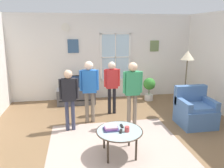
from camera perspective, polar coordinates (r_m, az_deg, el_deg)
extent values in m
cube|color=brown|center=(4.51, 2.86, -14.52)|extent=(6.21, 6.28, 0.02)
cube|color=silver|center=(6.87, -2.34, 7.05)|extent=(5.61, 0.12, 2.60)
cube|color=silver|center=(6.86, 0.88, 7.06)|extent=(0.91, 0.02, 1.44)
cube|color=white|center=(6.79, 0.94, 13.10)|extent=(0.97, 0.04, 0.06)
cube|color=white|center=(6.97, 0.89, 1.14)|extent=(0.97, 0.04, 0.06)
cube|color=white|center=(6.77, -2.89, 6.95)|extent=(0.06, 0.04, 1.44)
cube|color=white|center=(6.94, 4.62, 7.10)|extent=(0.06, 0.04, 1.44)
cube|color=white|center=(6.84, 0.91, 7.04)|extent=(0.03, 0.04, 1.44)
cube|color=white|center=(6.84, 0.91, 7.04)|extent=(0.91, 0.04, 0.03)
cube|color=#38567A|center=(6.69, -10.12, 9.71)|extent=(0.32, 0.03, 0.40)
cube|color=#667A4C|center=(7.16, 11.03, 9.73)|extent=(0.28, 0.03, 0.34)
cylinder|color=silver|center=(6.67, -12.04, 14.33)|extent=(0.24, 0.04, 0.24)
cube|color=tan|center=(4.37, 0.93, -15.32)|extent=(2.53, 2.04, 0.01)
cube|color=#4C4C51|center=(6.53, -9.30, -3.15)|extent=(1.10, 0.45, 0.46)
cube|color=black|center=(6.33, -9.25, -4.36)|extent=(0.99, 0.02, 0.02)
cylinder|color=#4C4C4C|center=(6.46, -9.39, -0.99)|extent=(0.08, 0.08, 0.05)
cube|color=black|center=(6.41, -9.46, 0.64)|extent=(0.60, 0.05, 0.37)
cube|color=navy|center=(6.38, -9.45, 0.59)|extent=(0.56, 0.01, 0.33)
cube|color=#476B9E|center=(5.39, 20.92, -7.95)|extent=(0.76, 0.72, 0.42)
cube|color=#476B9E|center=(5.50, 19.75, -2.62)|extent=(0.76, 0.16, 0.45)
cube|color=#476B9E|center=(5.13, 18.14, -5.13)|extent=(0.12, 0.65, 0.20)
cube|color=#476B9E|center=(5.46, 24.11, -4.54)|extent=(0.12, 0.65, 0.20)
cube|color=#4D73AA|center=(5.27, 21.44, -5.62)|extent=(0.61, 0.50, 0.08)
cylinder|color=#99B2B7|center=(3.86, 1.95, -12.17)|extent=(0.79, 0.79, 0.02)
torus|color=#3F3328|center=(3.86, 1.95, -12.17)|extent=(0.82, 0.82, 0.02)
cylinder|color=#33281E|center=(4.13, -2.10, -13.78)|extent=(0.04, 0.04, 0.44)
cylinder|color=#33281E|center=(4.21, 4.50, -13.23)|extent=(0.04, 0.04, 0.44)
cylinder|color=#33281E|center=(3.72, -1.06, -17.18)|extent=(0.04, 0.04, 0.44)
cylinder|color=#33281E|center=(3.81, 6.34, -16.45)|extent=(0.04, 0.04, 0.44)
cube|color=#3C3D69|center=(3.87, -0.26, -11.78)|extent=(0.27, 0.20, 0.02)
cube|color=#B45ABF|center=(3.86, -0.26, -11.45)|extent=(0.21, 0.16, 0.03)
cube|color=#C88EA7|center=(3.85, -0.26, -11.10)|extent=(0.21, 0.17, 0.02)
cylinder|color=#BF3F3F|center=(3.80, 3.93, -11.66)|extent=(0.08, 0.08, 0.09)
cube|color=black|center=(4.00, 2.55, -10.90)|extent=(0.04, 0.14, 0.02)
cube|color=black|center=(3.81, 2.33, -12.22)|extent=(0.08, 0.15, 0.02)
cylinder|color=#333851|center=(4.85, -11.65, -8.10)|extent=(0.08, 0.08, 0.68)
cylinder|color=#333851|center=(4.85, -10.13, -8.04)|extent=(0.08, 0.08, 0.68)
cube|color=black|center=(4.67, -11.22, -1.47)|extent=(0.29, 0.15, 0.48)
sphere|color=#D8AD8C|center=(4.59, -11.42, 2.52)|extent=(0.18, 0.18, 0.18)
cylinder|color=black|center=(4.65, -13.35, -1.34)|extent=(0.06, 0.06, 0.43)
cylinder|color=black|center=(4.64, -9.12, -1.17)|extent=(0.06, 0.06, 0.43)
cylinder|color=#726656|center=(5.17, -6.58, -6.12)|extent=(0.09, 0.09, 0.74)
cylinder|color=#726656|center=(5.18, -5.05, -6.05)|extent=(0.09, 0.09, 0.74)
cube|color=blue|center=(4.99, -5.99, 0.71)|extent=(0.32, 0.17, 0.52)
sphere|color=beige|center=(4.92, -6.10, 4.81)|extent=(0.20, 0.20, 0.20)
cylinder|color=blue|center=(4.96, -8.14, 0.87)|extent=(0.07, 0.07, 0.47)
cylinder|color=blue|center=(4.98, -3.84, 1.04)|extent=(0.07, 0.07, 0.47)
cylinder|color=black|center=(5.67, -0.69, -4.44)|extent=(0.08, 0.08, 0.69)
cylinder|color=black|center=(5.69, 0.60, -4.37)|extent=(0.08, 0.08, 0.69)
cube|color=red|center=(5.52, -0.04, 1.41)|extent=(0.30, 0.16, 0.49)
sphere|color=beige|center=(5.45, -0.04, 4.87)|extent=(0.19, 0.19, 0.19)
cylinder|color=red|center=(5.46, -1.81, 1.54)|extent=(0.06, 0.06, 0.44)
cylinder|color=red|center=(5.52, 1.78, 1.68)|extent=(0.06, 0.06, 0.44)
cylinder|color=#726656|center=(4.97, 4.43, -6.90)|extent=(0.09, 0.09, 0.74)
cylinder|color=#726656|center=(5.01, 5.98, -6.79)|extent=(0.09, 0.09, 0.74)
cube|color=#338C59|center=(4.80, 5.38, 0.21)|extent=(0.32, 0.17, 0.52)
sphere|color=#D8AD8C|center=(4.72, 5.48, 4.48)|extent=(0.20, 0.20, 0.20)
cylinder|color=#338C59|center=(4.73, 3.26, 0.37)|extent=(0.07, 0.07, 0.47)
cylinder|color=#338C59|center=(4.83, 7.60, 0.55)|extent=(0.07, 0.07, 0.47)
cylinder|color=silver|center=(6.90, 9.58, -3.38)|extent=(0.27, 0.27, 0.19)
cylinder|color=#4C7238|center=(6.86, 9.63, -2.05)|extent=(0.02, 0.02, 0.15)
sphere|color=#34822F|center=(6.79, 9.72, 0.04)|extent=(0.37, 0.37, 0.37)
cylinder|color=black|center=(6.04, 18.01, -7.29)|extent=(0.26, 0.26, 0.03)
cylinder|color=brown|center=(5.83, 18.54, -0.85)|extent=(0.03, 0.03, 1.43)
cone|color=beige|center=(5.68, 19.19, 7.12)|extent=(0.32, 0.32, 0.22)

